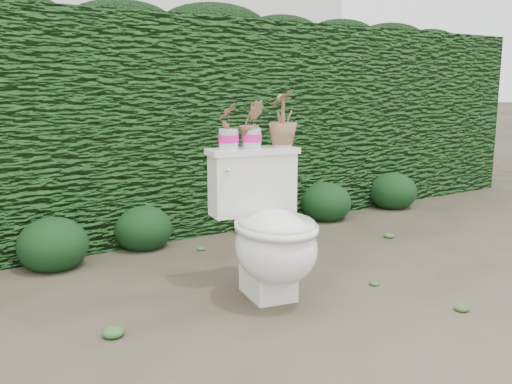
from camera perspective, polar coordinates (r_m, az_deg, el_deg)
ground at (r=3.20m, az=-1.96°, el=-9.81°), size 60.00×60.00×0.00m
hedge at (r=4.44m, az=-13.16°, el=6.33°), size 8.00×1.00×1.60m
house_wall at (r=8.85m, az=-20.47°, el=15.85°), size 8.00×3.50×4.00m
toilet at (r=3.00m, az=1.36°, el=-4.09°), size 0.59×0.76×0.78m
potted_plant_left at (r=3.08m, az=-2.77°, el=6.49°), size 0.15×0.14×0.24m
potted_plant_center at (r=3.13m, az=-0.44°, el=6.67°), size 0.17×0.15×0.25m
potted_plant_right at (r=3.20m, az=2.72°, el=7.19°), size 0.23×0.23×0.30m
liriope_clump_2 at (r=3.75m, az=-19.67°, el=-4.57°), size 0.43×0.43×0.35m
liriope_clump_3 at (r=4.04m, az=-11.26°, el=-3.20°), size 0.41×0.41×0.32m
liriope_clump_4 at (r=4.40m, az=0.61°, el=-1.97°), size 0.38×0.38×0.30m
liriope_clump_5 at (r=4.81m, az=6.99°, el=-0.70°), size 0.43×0.43×0.34m
liriope_clump_6 at (r=5.38m, az=13.50°, el=0.36°), size 0.44×0.44×0.35m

